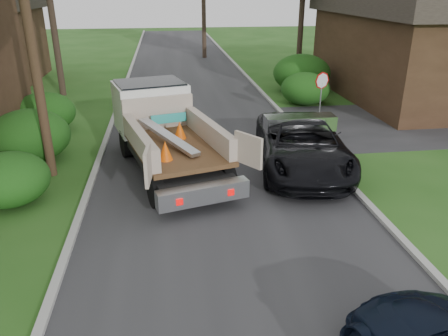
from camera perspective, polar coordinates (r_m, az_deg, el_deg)
name	(u,v)px	position (r m, az deg, el deg)	size (l,w,h in m)	color
ground	(237,242)	(11.05, 1.67, -9.70)	(120.00, 120.00, 0.00)	#214D16
road	(202,125)	(20.14, -2.92, 5.65)	(8.00, 90.00, 0.02)	#28282B
curb_left	(110,127)	(20.22, -14.62, 5.16)	(0.20, 90.00, 0.12)	#9E9E99
curb_right	(289,120)	(20.85, 8.44, 6.18)	(0.20, 90.00, 0.12)	#9E9E99
stop_sign	(321,88)	(19.84, 12.61, 10.17)	(0.71, 0.32, 2.48)	slate
utility_pole	(27,13)	(14.72, -24.38, 17.95)	(2.42, 1.25, 10.00)	#382619
house_right	(429,39)	(27.52, 25.21, 14.95)	(9.72, 12.96, 6.20)	#372316
hedge_left_a	(8,179)	(14.02, -26.37, -1.33)	(2.34, 2.34, 1.53)	#153A0D
hedge_left_b	(29,136)	(17.19, -24.07, 3.86)	(2.86, 2.86, 1.87)	#153A0D
hedge_left_c	(45,112)	(20.53, -22.38, 6.74)	(2.60, 2.60, 1.70)	#153A0D
hedge_right_a	(305,89)	(23.92, 10.58, 10.15)	(2.60, 2.60, 1.70)	#153A0D
hedge_right_b	(302,73)	(26.88, 10.11, 12.11)	(3.38, 3.38, 2.21)	#153A0D
flatbed_truck	(160,123)	(15.63, -8.34, 5.86)	(4.61, 7.51, 2.66)	black
black_pickup	(302,144)	(15.29, 10.17, 3.06)	(2.86, 6.21, 1.72)	black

